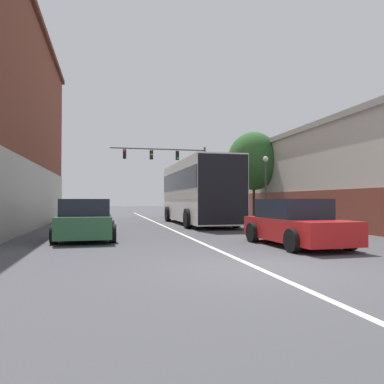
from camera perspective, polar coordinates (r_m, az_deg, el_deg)
ground_plane at (r=8.06m, az=10.16°, el=-11.43°), size 160.00×160.00×0.00m
lane_center_line at (r=22.16m, az=-4.93°, el=-4.91°), size 0.14×41.18×0.01m
building_right_storefront at (r=25.54m, az=21.09°, el=2.08°), size 7.76×21.22×5.50m
bus at (r=22.11m, az=0.87°, el=0.34°), size 2.86×10.05×3.64m
hatchback_foreground at (r=12.18m, az=15.47°, el=-4.66°), size 2.13×4.27×1.47m
parked_car_left_near at (r=23.75m, az=-14.87°, el=-3.10°), size 2.13×4.23×1.35m
parked_car_left_mid at (r=14.00m, az=-15.90°, el=-4.21°), size 2.09×3.97×1.47m
traffic_signal_gantry at (r=33.14m, az=-2.86°, el=4.33°), size 8.47×0.36×6.20m
street_lamp at (r=23.19m, az=11.16°, el=1.39°), size 0.33×0.33×4.10m
street_tree_near at (r=25.83m, az=9.38°, el=4.66°), size 3.59×3.23×6.05m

